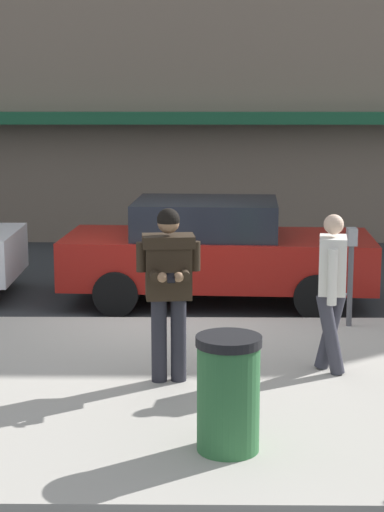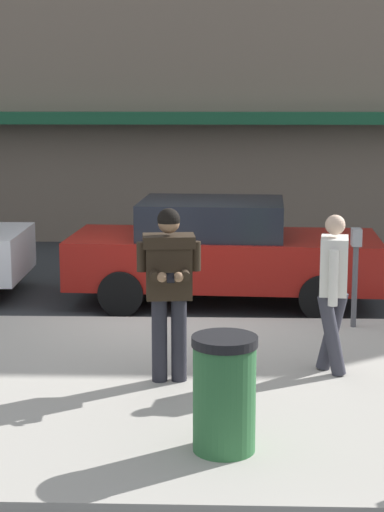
% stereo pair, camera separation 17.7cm
% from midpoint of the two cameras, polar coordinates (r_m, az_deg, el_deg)
% --- Properties ---
extents(ground_plane, '(80.00, 80.00, 0.00)m').
position_cam_midpoint_polar(ground_plane, '(11.64, -1.91, -4.52)').
color(ground_plane, '#2B2D30').
extents(sidewalk, '(32.00, 5.30, 0.14)m').
position_cam_midpoint_polar(sidewalk, '(8.90, 3.79, -8.90)').
color(sidewalk, '#A8A399').
rests_on(sidewalk, ground).
extents(curb_paint_line, '(28.00, 0.12, 0.01)m').
position_cam_midpoint_polar(curb_paint_line, '(11.69, 3.01, -4.45)').
color(curb_paint_line, silver).
rests_on(curb_paint_line, ground).
extents(parked_sedan_mid, '(4.60, 2.13, 1.54)m').
position_cam_midpoint_polar(parked_sedan_mid, '(12.62, 1.16, 0.36)').
color(parked_sedan_mid, maroon).
rests_on(parked_sedan_mid, ground).
extents(man_texting_on_phone, '(0.65, 0.61, 1.81)m').
position_cam_midpoint_polar(man_texting_on_phone, '(8.64, -2.16, -1.35)').
color(man_texting_on_phone, '#23232B').
rests_on(man_texting_on_phone, sidewalk).
extents(pedestrian_in_light_coat, '(0.37, 0.60, 1.70)m').
position_cam_midpoint_polar(pedestrian_in_light_coat, '(9.10, 8.76, -1.79)').
color(pedestrian_in_light_coat, '#33333D').
rests_on(pedestrian_in_light_coat, sidewalk).
extents(parking_meter, '(0.12, 0.18, 1.27)m').
position_cam_midpoint_polar(parking_meter, '(10.98, 10.09, -0.42)').
color(parking_meter, '#4C4C51').
rests_on(parking_meter, sidewalk).
extents(trash_bin, '(0.55, 0.55, 0.98)m').
position_cam_midpoint_polar(trash_bin, '(7.13, 1.72, -9.13)').
color(trash_bin, '#2D6638').
rests_on(trash_bin, sidewalk).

